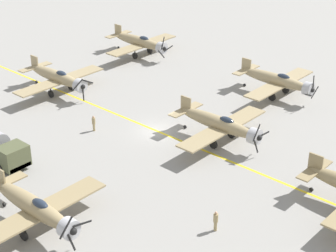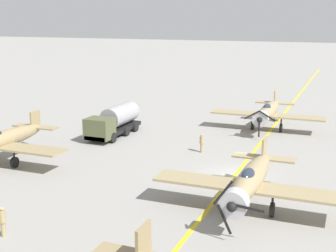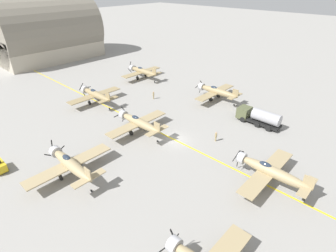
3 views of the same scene
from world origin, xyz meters
name	(u,v)px [view 3 (image 3 of 3)]	position (x,y,z in m)	size (l,w,h in m)	color
ground_plane	(175,140)	(0.00, 0.00, 0.00)	(400.00, 400.00, 0.00)	gray
taxiway_stripe	(175,140)	(0.00, 0.00, 0.00)	(0.30, 160.00, 0.01)	yellow
airplane_far_right	(142,71)	(16.95, 26.78, 2.01)	(12.00, 9.98, 3.73)	#958158
airplane_mid_center	(138,122)	(-2.44, 6.30, 2.01)	(12.00, 9.98, 3.65)	tan
airplane_far_center	(96,94)	(-0.47, 22.22, 2.01)	(12.00, 9.98, 3.65)	#958058
airplane_near_center	(270,171)	(0.41, -15.75, 2.01)	(12.00, 9.98, 3.65)	tan
airplane_mid_right	(217,91)	(18.49, 4.47, 2.01)	(12.00, 9.98, 3.65)	#9A865D
airplane_mid_left	(70,164)	(-16.23, 4.28, 2.01)	(12.00, 9.98, 3.80)	tan
fuel_tanker	(259,117)	(14.48, -7.38, 1.51)	(2.68, 8.00, 2.98)	black
ground_crew_walking	(216,136)	(4.33, -5.00, 0.94)	(0.37, 0.37, 1.71)	tan
ground_crew_inspecting	(153,95)	(9.43, 14.87, 0.96)	(0.38, 0.38, 1.75)	tan
hangar	(46,34)	(9.75, 64.50, 7.74)	(30.29, 20.89, 20.89)	#B2A893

